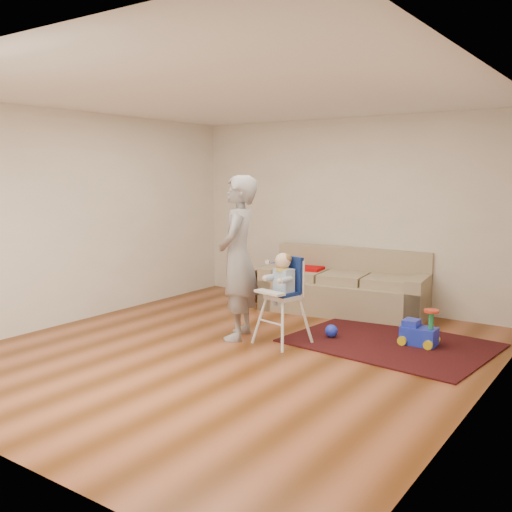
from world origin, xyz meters
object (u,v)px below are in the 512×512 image
Objects in this scene: toy_ball at (331,331)px; sofa at (345,281)px; side_table at (275,286)px; high_chair at (283,300)px; ride_on_toy at (419,326)px; adult at (238,258)px.

sofa is at bearing 109.79° from toy_ball.
high_chair is at bearing -54.99° from side_table.
sofa is 1.16m from side_table.
sofa is at bearing 144.71° from ride_on_toy.
ride_on_toy is at bearing -20.96° from side_table.
ride_on_toy is at bearing 93.36° from adult.
adult reaches higher than ride_on_toy.
sofa is at bearing 143.72° from adult.
high_chair reaches higher than ride_on_toy.
adult is (-1.86, -0.88, 0.72)m from ride_on_toy.
toy_ball is 0.14× the size of high_chair.
sofa is 15.70× the size of toy_ball.
toy_ball is at bearing 66.05° from high_chair.
side_table is at bearing 137.81° from high_chair.
high_chair is (1.23, -1.76, 0.26)m from side_table.
toy_ball is at bearing -38.42° from side_table.
high_chair is 0.71m from adult.
side_table is 2.09m from adult.
ride_on_toy is (2.53, -0.97, -0.02)m from side_table.
adult is at bearing -157.51° from high_chair.
side_table is at bearing 158.37° from ride_on_toy.
side_table is 0.46× the size of high_chair.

